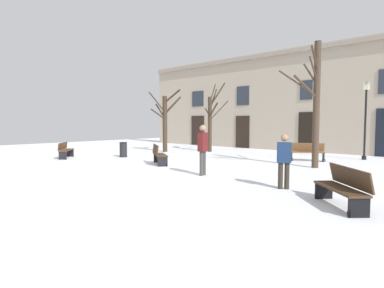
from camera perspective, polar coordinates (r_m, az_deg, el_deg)
ground_plane at (r=14.93m, az=-5.45°, el=-3.56°), size 37.65×37.65×0.00m
building_facade at (r=23.42m, az=14.40°, el=7.51°), size 23.53×0.60×6.82m
tree_near_facade at (r=21.12m, az=3.34°, el=4.40°), size 2.01×1.87×4.48m
tree_left_of_center at (r=21.06m, az=-4.71°, el=4.22°), size 1.88×2.22×3.98m
tree_right_of_center at (r=14.56m, az=20.92°, el=7.03°), size 1.73×2.65×5.27m
streetlamp at (r=18.77m, az=28.27°, el=4.96°), size 0.30×0.30×3.99m
litter_bin at (r=18.23m, az=-12.00°, el=-0.97°), size 0.43×0.43×0.82m
bench_facing_shops at (r=8.13m, az=25.01°, el=-6.90°), size 1.60×1.62×0.92m
bench_back_to_back_right at (r=14.82m, az=-5.85°, el=-1.86°), size 1.61×1.32×0.91m
bench_back_to_back_left at (r=18.63m, az=-21.41°, el=-0.98°), size 1.51×1.39×0.84m
bench_far_corner at (r=17.07m, az=19.65°, el=-1.31°), size 1.66×1.17×0.89m
person_by_shop_door at (r=9.67m, az=15.90°, el=-2.54°), size 0.44×0.39×1.59m
person_strolling at (r=11.67m, az=1.91°, el=-0.55°), size 0.28×0.41×1.83m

